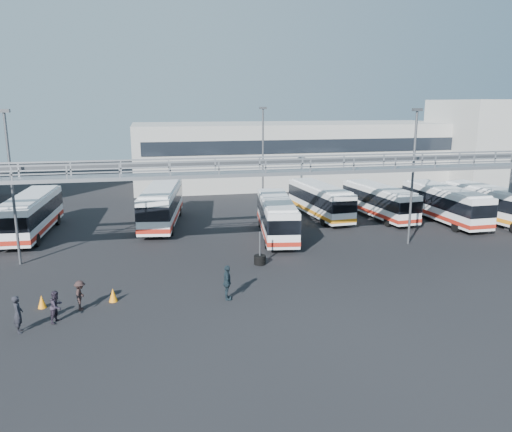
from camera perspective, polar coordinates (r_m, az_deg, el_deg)
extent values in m
plane|color=black|center=(29.56, 2.94, -8.19)|extent=(140.00, 140.00, 0.00)
cube|color=#94979C|center=(32.76, 0.75, 4.94)|extent=(50.00, 1.80, 0.22)
cube|color=#94979C|center=(31.82, 1.11, 6.43)|extent=(50.00, 0.10, 0.10)
cube|color=#94979C|center=(33.47, 0.43, 6.74)|extent=(50.00, 0.10, 0.10)
cube|color=#4C4F54|center=(36.61, -0.67, 6.08)|extent=(45.00, 0.50, 0.35)
cube|color=#9E9E99|center=(67.76, 4.33, 7.18)|extent=(42.00, 14.00, 8.00)
cube|color=#B2B2AD|center=(74.29, 25.55, 7.64)|extent=(14.00, 12.00, 11.00)
cylinder|color=#4C4F54|center=(36.09, -26.06, 2.60)|extent=(0.18, 0.18, 10.00)
cube|color=#4C4F54|center=(35.66, -26.87, 10.68)|extent=(0.70, 0.35, 0.22)
cylinder|color=#4C4F54|center=(39.19, 17.45, 4.02)|extent=(0.18, 0.18, 10.00)
cube|color=#4C4F54|center=(38.79, 17.96, 11.48)|extent=(0.70, 0.35, 0.22)
cylinder|color=#4C4F54|center=(50.23, 0.79, 6.41)|extent=(0.18, 0.18, 10.00)
cube|color=#4C4F54|center=(49.92, 0.81, 12.24)|extent=(0.70, 0.35, 0.22)
cube|color=silver|center=(44.32, -24.26, 0.25)|extent=(3.10, 11.08, 2.74)
cube|color=black|center=(44.25, -24.29, 0.66)|extent=(3.16, 11.14, 1.10)
cube|color=#AB2115|center=(44.52, -24.14, -0.97)|extent=(3.15, 11.13, 0.35)
cube|color=silver|center=(44.05, -24.43, 2.09)|extent=(2.79, 9.97, 0.16)
cylinder|color=black|center=(41.65, -26.79, -2.62)|extent=(0.35, 1.01, 1.00)
cylinder|color=black|center=(41.02, -23.80, -2.55)|extent=(0.35, 1.01, 1.00)
cylinder|color=black|center=(48.19, -24.36, -0.44)|extent=(0.35, 1.01, 1.00)
cylinder|color=black|center=(47.64, -21.75, -0.35)|extent=(0.35, 1.01, 1.00)
cube|color=silver|center=(44.57, -10.73, 1.32)|extent=(4.32, 11.64, 2.84)
cube|color=black|center=(44.51, -10.74, 1.75)|extent=(4.38, 11.71, 1.14)
cube|color=#AB2115|center=(44.78, -10.67, 0.06)|extent=(4.37, 11.70, 0.36)
cube|color=silver|center=(44.31, -10.81, 3.23)|extent=(3.88, 10.47, 0.17)
cylinder|color=black|center=(41.53, -12.87, -1.55)|extent=(0.47, 1.07, 1.03)
cylinder|color=black|center=(41.21, -9.65, -1.52)|extent=(0.47, 1.07, 1.03)
cylinder|color=black|center=(48.54, -11.51, 0.57)|extent=(0.47, 1.07, 1.03)
cylinder|color=black|center=(48.26, -8.75, 0.61)|extent=(0.47, 1.07, 1.03)
cube|color=silver|center=(40.07, 2.36, 0.01)|extent=(3.91, 10.60, 2.59)
cube|color=black|center=(40.00, 2.36, 0.44)|extent=(3.98, 10.67, 1.04)
cube|color=#AB2115|center=(40.28, 2.35, -1.26)|extent=(3.96, 10.66, 0.33)
cube|color=silver|center=(39.79, 2.38, 1.94)|extent=(3.52, 9.54, 0.15)
cylinder|color=black|center=(37.08, 1.24, -3.03)|extent=(0.42, 0.97, 0.94)
cylinder|color=black|center=(37.31, 4.49, -2.96)|extent=(0.42, 0.97, 0.94)
cylinder|color=black|center=(43.48, 0.51, -0.65)|extent=(0.42, 0.97, 0.94)
cylinder|color=black|center=(43.68, 3.28, -0.61)|extent=(0.42, 0.97, 0.94)
cube|color=silver|center=(47.22, 7.30, 1.84)|extent=(3.13, 10.36, 2.55)
cube|color=black|center=(47.16, 7.31, 2.20)|extent=(3.19, 10.43, 1.02)
cube|color=orange|center=(47.40, 7.27, 0.77)|extent=(3.18, 10.41, 0.32)
cube|color=silver|center=(46.98, 7.35, 3.46)|extent=(2.81, 9.32, 0.15)
cylinder|color=black|center=(44.15, 7.75, -0.57)|extent=(0.35, 0.95, 0.93)
cylinder|color=black|center=(45.04, 10.16, -0.39)|extent=(0.35, 0.95, 0.93)
cylinder|color=black|center=(50.01, 4.65, 1.08)|extent=(0.35, 0.95, 0.93)
cylinder|color=black|center=(50.80, 6.83, 1.21)|extent=(0.35, 0.95, 0.93)
cube|color=silver|center=(48.02, 13.88, 1.71)|extent=(3.23, 10.16, 2.50)
cube|color=black|center=(47.97, 13.89, 2.05)|extent=(3.30, 10.22, 1.00)
cube|color=#AB2115|center=(48.19, 13.82, 0.68)|extent=(3.29, 10.21, 0.32)
cube|color=silver|center=(47.79, 13.96, 3.26)|extent=(2.91, 9.14, 0.15)
cylinder|color=black|center=(45.10, 14.82, -0.61)|extent=(0.36, 0.93, 0.91)
cylinder|color=black|center=(46.21, 16.94, -0.43)|extent=(0.36, 0.93, 0.91)
cylinder|color=black|center=(50.44, 10.93, 0.98)|extent=(0.36, 0.93, 0.91)
cylinder|color=black|center=(51.44, 12.91, 1.11)|extent=(0.36, 0.93, 0.91)
cube|color=silver|center=(48.06, 20.74, 1.38)|extent=(2.68, 10.65, 2.65)
cube|color=black|center=(48.00, 20.77, 1.74)|extent=(2.74, 10.71, 1.06)
cube|color=#AB2115|center=(48.24, 20.65, 0.28)|extent=(2.73, 10.70, 0.34)
cube|color=silver|center=(47.82, 20.87, 3.02)|extent=(2.41, 9.58, 0.15)
cylinder|color=black|center=(45.00, 21.89, -1.11)|extent=(0.31, 0.97, 0.96)
cylinder|color=black|center=(46.29, 24.07, -0.94)|extent=(0.31, 0.97, 0.96)
cylinder|color=black|center=(50.50, 17.46, 0.66)|extent=(0.31, 0.97, 0.96)
cylinder|color=black|center=(51.64, 19.52, 0.77)|extent=(0.31, 0.97, 0.96)
cube|color=silver|center=(49.17, 25.50, 1.22)|extent=(4.30, 10.96, 2.67)
cube|color=black|center=(49.11, 25.54, 1.58)|extent=(4.37, 11.03, 1.07)
cube|color=orange|center=(49.35, 25.40, 0.14)|extent=(4.36, 11.02, 0.34)
cube|color=silver|center=(48.94, 25.66, 2.84)|extent=(3.87, 9.86, 0.16)
cylinder|color=black|center=(50.93, 21.71, 0.44)|extent=(0.46, 1.01, 0.97)
cylinder|color=black|center=(52.47, 23.43, 0.64)|extent=(0.46, 1.01, 0.97)
imported|color=black|center=(26.31, -25.55, -10.08)|extent=(0.56, 0.73, 1.82)
imported|color=#28212E|center=(26.76, -21.84, -9.57)|extent=(0.89, 0.97, 1.62)
imported|color=black|center=(27.82, -19.43, -8.54)|extent=(0.64, 1.06, 1.60)
imported|color=#1B2931|center=(27.55, -3.31, -7.60)|extent=(0.63, 1.21, 1.97)
cone|color=orange|center=(28.97, -23.28, -8.97)|extent=(0.54, 0.54, 0.70)
cone|color=orange|center=(28.56, -16.02, -8.66)|extent=(0.51, 0.51, 0.74)
cylinder|color=black|center=(33.57, 0.45, -5.37)|extent=(0.79, 0.79, 0.19)
cylinder|color=black|center=(33.51, 0.45, -5.03)|extent=(0.79, 0.79, 0.19)
cylinder|color=black|center=(33.44, 0.45, -4.69)|extent=(0.79, 0.79, 0.19)
cylinder|color=#4C4F54|center=(33.27, 0.45, -3.70)|extent=(0.11, 0.11, 2.27)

